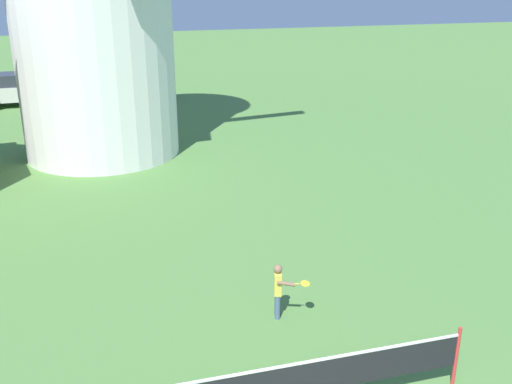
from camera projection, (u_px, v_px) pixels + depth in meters
The scene contains 4 objects.
tennis_net at pixel (293, 381), 8.66m from camera, with size 5.60×0.06×1.10m.
player_far at pixel (279, 288), 11.26m from camera, with size 0.67×0.59×1.13m.
parked_car_cream at pixel (22, 89), 28.88m from camera, with size 3.94×2.03×1.56m.
parked_car_silver at pixel (127, 84), 30.03m from camera, with size 4.21×2.09×1.56m.
Camera 1 is at (-2.64, -4.77, 6.37)m, focal length 41.33 mm.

